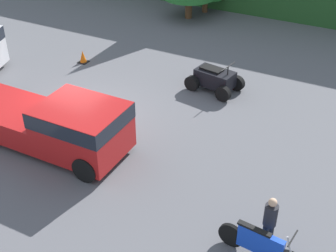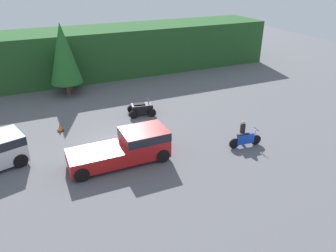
{
  "view_description": "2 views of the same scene",
  "coord_description": "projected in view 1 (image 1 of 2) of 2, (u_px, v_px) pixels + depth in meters",
  "views": [
    {
      "loc": [
        9.55,
        -11.39,
        9.12
      ],
      "look_at": [
        3.8,
        -0.36,
        0.95
      ],
      "focal_mm": 50.0,
      "sensor_mm": 36.0,
      "label": 1
    },
    {
      "loc": [
        -4.16,
        -18.06,
        10.46
      ],
      "look_at": [
        3.8,
        -0.36,
        0.95
      ],
      "focal_mm": 35.0,
      "sensor_mm": 36.0,
      "label": 2
    }
  ],
  "objects": [
    {
      "name": "ground_plane",
      "position": [
        81.0,
        117.0,
        17.14
      ],
      "size": [
        80.0,
        80.0,
        0.0
      ],
      "primitive_type": "plane",
      "color": "#5B5B60"
    },
    {
      "name": "pickup_truck_red",
      "position": [
        58.0,
        123.0,
        15.0
      ],
      "size": [
        5.83,
        2.23,
        1.82
      ],
      "rotation": [
        0.0,
        0.0,
        -0.0
      ],
      "color": "red",
      "rests_on": "ground_plane"
    },
    {
      "name": "dirt_bike",
      "position": [
        260.0,
        245.0,
        11.36
      ],
      "size": [
        2.24,
        0.6,
        1.14
      ],
      "rotation": [
        0.0,
        0.0,
        -0.11
      ],
      "color": "black",
      "rests_on": "ground_plane"
    },
    {
      "name": "quad_atv",
      "position": [
        215.0,
        79.0,
        18.56
      ],
      "size": [
        2.24,
        1.61,
        1.23
      ],
      "rotation": [
        0.0,
        0.0,
        -0.16
      ],
      "color": "black",
      "rests_on": "ground_plane"
    },
    {
      "name": "rider_person",
      "position": [
        270.0,
        222.0,
        11.45
      ],
      "size": [
        0.44,
        0.44,
        1.61
      ],
      "rotation": [
        0.0,
        0.0,
        -0.45
      ],
      "color": "black",
      "rests_on": "ground_plane"
    },
    {
      "name": "traffic_cone",
      "position": [
        83.0,
        57.0,
        20.84
      ],
      "size": [
        0.42,
        0.42,
        0.55
      ],
      "color": "black",
      "rests_on": "ground_plane"
    }
  ]
}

